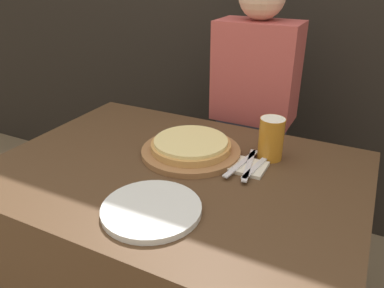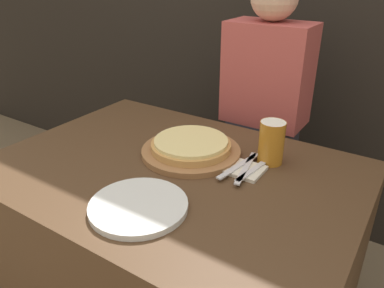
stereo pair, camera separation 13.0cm
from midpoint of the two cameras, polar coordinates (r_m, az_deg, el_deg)
The scene contains 9 objects.
dining_table at distance 1.45m, azimuth -4.95°, elevation -16.51°, with size 1.20×0.86×0.74m.
pizza_on_board at distance 1.31m, azimuth -2.85°, elevation -0.69°, with size 0.35×0.35×0.06m.
beer_glass at distance 1.27m, azimuth 9.16°, elevation 1.00°, with size 0.09×0.09×0.15m.
dinner_plate at distance 1.04m, azimuth -9.84°, elevation -9.88°, with size 0.27×0.27×0.02m.
napkin_stack at distance 1.23m, azimuth 5.67°, elevation -3.59°, with size 0.11×0.11×0.01m.
fork at distance 1.23m, azimuth 4.61°, elevation -3.00°, with size 0.05×0.22×0.00m.
dinner_knife at distance 1.22m, azimuth 5.69°, elevation -3.25°, with size 0.06×0.22×0.00m.
spoon at distance 1.22m, azimuth 6.78°, elevation -3.50°, with size 0.04×0.19×0.00m.
diner_person at distance 1.72m, azimuth 7.00°, elevation 1.98°, with size 0.34×0.20×1.32m.
Camera 1 is at (0.53, -0.93, 1.34)m, focal length 35.00 mm.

